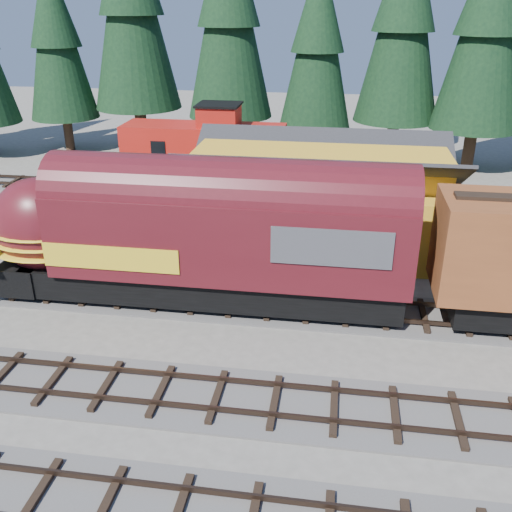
# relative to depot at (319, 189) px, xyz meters

# --- Properties ---
(ground) EXTENTS (120.00, 120.00, 0.00)m
(ground) POSITION_rel_depot_xyz_m (0.00, -10.50, -2.96)
(ground) COLOR #6B665B
(ground) RESTS_ON ground
(track_spur) EXTENTS (32.00, 3.20, 0.33)m
(track_spur) POSITION_rel_depot_xyz_m (-10.00, 7.50, -2.90)
(track_spur) COLOR #4C4947
(track_spur) RESTS_ON ground
(depot) EXTENTS (12.80, 7.00, 5.30)m
(depot) POSITION_rel_depot_xyz_m (0.00, 0.00, 0.00)
(depot) COLOR orange
(depot) RESTS_ON ground
(conifer_backdrop) EXTENTS (82.50, 23.17, 16.59)m
(conifer_backdrop) POSITION_rel_depot_xyz_m (6.30, 14.10, 7.03)
(conifer_backdrop) COLOR black
(conifer_backdrop) RESTS_ON ground
(locomotive) EXTENTS (16.96, 3.37, 4.61)m
(locomotive) POSITION_rel_depot_xyz_m (-4.88, -6.50, -0.29)
(locomotive) COLOR black
(locomotive) RESTS_ON ground
(caboose) EXTENTS (9.92, 2.88, 5.16)m
(caboose) POSITION_rel_depot_xyz_m (-7.38, 7.50, -0.40)
(caboose) COLOR black
(caboose) RESTS_ON ground
(pickup_truck_a) EXTENTS (6.43, 4.49, 1.63)m
(pickup_truck_a) POSITION_rel_depot_xyz_m (-9.72, -3.30, -2.15)
(pickup_truck_a) COLOR black
(pickup_truck_a) RESTS_ON ground
(pickup_truck_b) EXTENTS (6.97, 4.02, 1.90)m
(pickup_truck_b) POSITION_rel_depot_xyz_m (-13.23, 0.65, -2.01)
(pickup_truck_b) COLOR #A8AAAF
(pickup_truck_b) RESTS_ON ground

